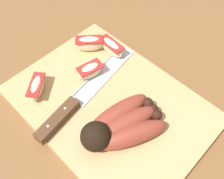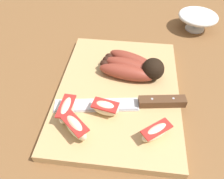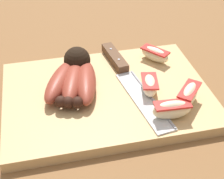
% 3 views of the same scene
% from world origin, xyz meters
% --- Properties ---
extents(ground_plane, '(6.00, 6.00, 0.00)m').
position_xyz_m(ground_plane, '(0.00, 0.00, 0.00)').
color(ground_plane, brown).
extents(cutting_board, '(0.38, 0.28, 0.02)m').
position_xyz_m(cutting_board, '(-0.01, -0.02, 0.01)').
color(cutting_board, tan).
rests_on(cutting_board, ground_plane).
extents(banana_bunch, '(0.12, 0.16, 0.05)m').
position_xyz_m(banana_bunch, '(0.05, -0.05, 0.04)').
color(banana_bunch, black).
rests_on(banana_bunch, cutting_board).
extents(chefs_knife, '(0.07, 0.28, 0.02)m').
position_xyz_m(chefs_knife, '(-0.06, -0.07, 0.03)').
color(chefs_knife, silver).
rests_on(chefs_knife, cutting_board).
extents(apple_wedge_near, '(0.06, 0.06, 0.04)m').
position_xyz_m(apple_wedge_near, '(-0.14, 0.05, 0.04)').
color(apple_wedge_near, beige).
rests_on(apple_wedge_near, cutting_board).
extents(apple_wedge_middle, '(0.06, 0.06, 0.03)m').
position_xyz_m(apple_wedge_middle, '(-0.13, -0.10, 0.04)').
color(apple_wedge_middle, beige).
rests_on(apple_wedge_middle, cutting_board).
extents(apple_wedge_far, '(0.04, 0.06, 0.03)m').
position_xyz_m(apple_wedge_far, '(-0.09, -0.00, 0.04)').
color(apple_wedge_far, beige).
rests_on(apple_wedge_far, cutting_board).
extents(apple_wedge_extra, '(0.07, 0.03, 0.03)m').
position_xyz_m(apple_wedge_extra, '(-0.10, 0.08, 0.04)').
color(apple_wedge_extra, beige).
rests_on(apple_wedge_extra, cutting_board).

